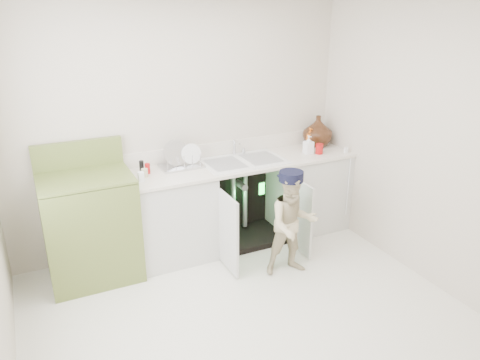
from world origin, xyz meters
The scene contains 5 objects.
ground centered at (0.00, 0.00, 0.00)m, with size 3.50×3.50×0.00m, color silver.
room_shell centered at (0.00, 0.00, 1.25)m, with size 6.00×5.50×1.26m.
counter_run centered at (0.59, 1.21, 0.48)m, with size 2.44×1.02×1.25m.
avocado_stove centered at (-1.02, 1.18, 0.51)m, with size 0.80×0.65×1.25m.
repair_worker centered at (0.68, 0.42, 0.51)m, with size 0.55×0.68×1.02m.
Camera 1 is at (-1.46, -2.88, 2.44)m, focal length 35.00 mm.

